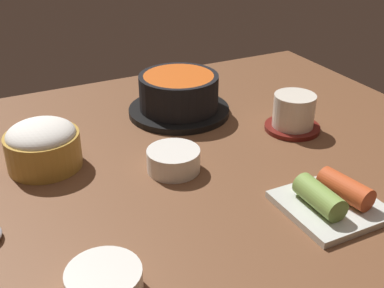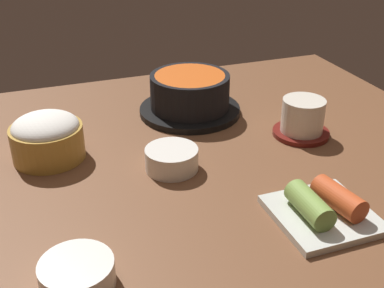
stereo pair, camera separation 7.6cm
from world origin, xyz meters
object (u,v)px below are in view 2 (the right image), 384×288
Objects in this scene: rice_bowl at (47,137)px; kimchi_plate at (323,208)px; banchan_cup_center at (172,158)px; stone_pot at (190,95)px; tea_cup_with_saucer at (304,119)px; side_bowl_near at (77,273)px.

rice_bowl is 0.91× the size of kimchi_plate.
banchan_cup_center is (17.22, -10.01, -1.91)cm from rice_bowl.
banchan_cup_center is at bearing -117.46° from stone_pot.
tea_cup_with_saucer reaches higher than kimchi_plate.
banchan_cup_center is 0.99× the size of side_bowl_near.
stone_pot reaches higher than tea_cup_with_saucer.
side_bowl_near is (-17.18, -19.92, -0.20)cm from banchan_cup_center.
stone_pot reaches higher than kimchi_plate.
side_bowl_near is at bearing -130.79° from banchan_cup_center.
rice_bowl reaches higher than tea_cup_with_saucer.
side_bowl_near is at bearing -124.90° from stone_pot.
kimchi_plate is at bearing -115.05° from tea_cup_with_saucer.
banchan_cup_center is at bearing 128.07° from kimchi_plate.
banchan_cup_center is 23.69cm from kimchi_plate.
tea_cup_with_saucer is 1.19× the size of side_bowl_near.
stone_pot is at bearing 97.70° from kimchi_plate.
stone_pot is 1.52× the size of kimchi_plate.
stone_pot is at bearing 17.48° from rice_bowl.
rice_bowl reaches higher than side_bowl_near.
rice_bowl is 1.38× the size of side_bowl_near.
kimchi_plate is at bearing 2.29° from side_bowl_near.
tea_cup_with_saucer is 47.56cm from side_bowl_near.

